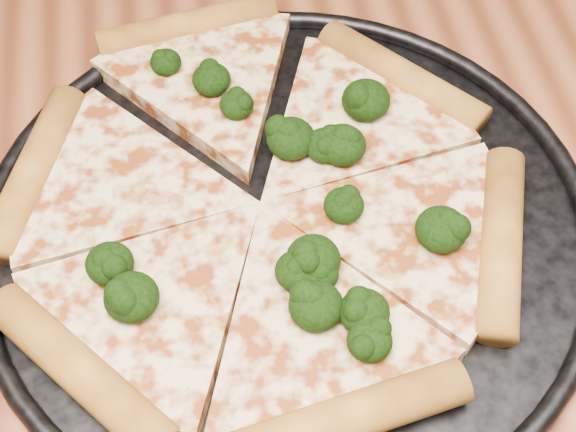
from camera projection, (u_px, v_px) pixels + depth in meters
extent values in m
cube|color=brown|center=(224.00, 285.00, 0.55)|extent=(1.20, 0.90, 0.04)
cylinder|color=black|center=(288.00, 228.00, 0.55)|extent=(0.39, 0.39, 0.01)
torus|color=black|center=(288.00, 222.00, 0.54)|extent=(0.40, 0.40, 0.01)
cylinder|color=#B47B2D|center=(401.00, 77.00, 0.61)|extent=(0.11, 0.12, 0.03)
cylinder|color=#B47B2D|center=(187.00, 27.00, 0.64)|extent=(0.14, 0.05, 0.03)
cylinder|color=#B47B2D|center=(35.00, 170.00, 0.56)|extent=(0.07, 0.14, 0.03)
cylinder|color=#B47B2D|center=(79.00, 370.00, 0.47)|extent=(0.11, 0.12, 0.03)
cylinder|color=#B47B2D|center=(348.00, 418.00, 0.45)|extent=(0.14, 0.05, 0.03)
cylinder|color=#B47B2D|center=(501.00, 241.00, 0.52)|extent=(0.07, 0.14, 0.03)
ellipsoid|color=black|center=(316.00, 306.00, 0.48)|extent=(0.03, 0.03, 0.02)
ellipsoid|color=black|center=(132.00, 297.00, 0.48)|extent=(0.03, 0.03, 0.02)
ellipsoid|color=black|center=(318.00, 273.00, 0.50)|extent=(0.02, 0.02, 0.02)
ellipsoid|color=black|center=(298.00, 271.00, 0.50)|extent=(0.03, 0.03, 0.02)
ellipsoid|color=black|center=(313.00, 259.00, 0.50)|extent=(0.03, 0.03, 0.02)
ellipsoid|color=black|center=(366.00, 100.00, 0.58)|extent=(0.03, 0.03, 0.03)
ellipsoid|color=black|center=(441.00, 229.00, 0.51)|extent=(0.03, 0.03, 0.02)
ellipsoid|color=black|center=(325.00, 145.00, 0.55)|extent=(0.03, 0.03, 0.02)
ellipsoid|color=black|center=(342.00, 145.00, 0.55)|extent=(0.03, 0.03, 0.02)
ellipsoid|color=black|center=(344.00, 205.00, 0.53)|extent=(0.03, 0.03, 0.02)
ellipsoid|color=black|center=(237.00, 105.00, 0.58)|extent=(0.02, 0.02, 0.02)
ellipsoid|color=black|center=(166.00, 62.00, 0.60)|extent=(0.02, 0.02, 0.02)
ellipsoid|color=black|center=(291.00, 138.00, 0.56)|extent=(0.03, 0.03, 0.02)
ellipsoid|color=black|center=(212.00, 79.00, 0.59)|extent=(0.03, 0.03, 0.02)
ellipsoid|color=black|center=(110.00, 263.00, 0.50)|extent=(0.03, 0.03, 0.02)
ellipsoid|color=black|center=(364.00, 312.00, 0.48)|extent=(0.03, 0.03, 0.02)
ellipsoid|color=black|center=(444.00, 232.00, 0.51)|extent=(0.03, 0.03, 0.02)
ellipsoid|color=black|center=(370.00, 341.00, 0.47)|extent=(0.03, 0.03, 0.02)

